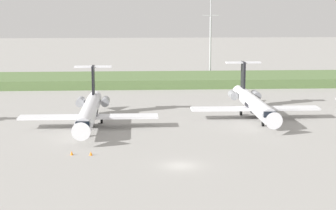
# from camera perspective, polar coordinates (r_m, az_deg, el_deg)

# --- Properties ---
(ground_plane) EXTENTS (500.00, 500.00, 0.00)m
(ground_plane) POSITION_cam_1_polar(r_m,az_deg,el_deg) (102.24, -0.09, -1.40)
(ground_plane) COLOR #9E9B96
(grass_berm) EXTENTS (320.00, 20.00, 2.20)m
(grass_berm) POSITION_cam_1_polar(r_m,az_deg,el_deg) (146.76, -1.08, 2.51)
(grass_berm) COLOR #597542
(grass_berm) RESTS_ON ground
(regional_jet_third) EXTENTS (22.81, 31.00, 9.00)m
(regional_jet_third) POSITION_cam_1_polar(r_m,az_deg,el_deg) (97.06, -7.78, -0.58)
(regional_jet_third) COLOR white
(regional_jet_third) RESTS_ON ground
(regional_jet_fourth) EXTENTS (22.81, 31.00, 9.00)m
(regional_jet_fourth) POSITION_cam_1_polar(r_m,az_deg,el_deg) (104.81, 8.44, 0.19)
(regional_jet_fourth) COLOR white
(regional_jet_fourth) RESTS_ON ground
(antenna_mast) EXTENTS (4.40, 0.50, 26.21)m
(antenna_mast) POSITION_cam_1_polar(r_m,az_deg,el_deg) (158.28, 4.22, 6.56)
(antenna_mast) COLOR #B2B2B7
(antenna_mast) RESTS_ON ground
(safety_cone_front_marker) EXTENTS (0.44, 0.44, 0.55)m
(safety_cone_front_marker) POSITION_cam_1_polar(r_m,az_deg,el_deg) (79.18, -9.50, -4.70)
(safety_cone_front_marker) COLOR orange
(safety_cone_front_marker) RESTS_ON ground
(safety_cone_mid_marker) EXTENTS (0.44, 0.44, 0.55)m
(safety_cone_mid_marker) POSITION_cam_1_polar(r_m,az_deg,el_deg) (78.62, -7.63, -4.76)
(safety_cone_mid_marker) COLOR orange
(safety_cone_mid_marker) RESTS_ON ground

